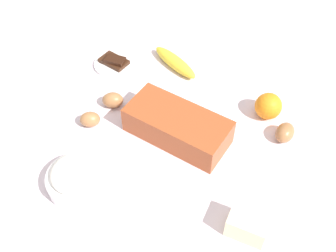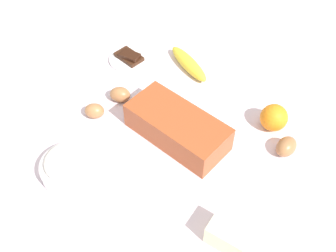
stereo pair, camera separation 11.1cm
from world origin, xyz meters
The scene contains 10 objects.
ground_plane centered at (0.00, 0.00, -0.01)m, with size 2.40×2.40×0.02m, color silver.
loaf_pan centered at (0.02, 0.01, 0.04)m, with size 0.29×0.16×0.08m.
flour_bowl centered at (-0.13, -0.25, 0.03)m, with size 0.15×0.15×0.07m.
banana centered at (-0.11, 0.27, 0.02)m, with size 0.19×0.04×0.04m, color yellow.
orange_fruit centered at (0.22, 0.20, 0.04)m, with size 0.08×0.08×0.08m, color orange.
butter_block centered at (0.29, -0.17, 0.03)m, with size 0.09×0.06×0.06m, color #F4EDB2.
egg_near_butter centered at (-0.21, -0.06, 0.02)m, with size 0.04×0.04×0.06m, color #A46E43.
egg_beside_bowl centered at (-0.20, 0.03, 0.02)m, with size 0.05×0.05×0.06m, color #A16C41.
egg_loose centered at (0.29, 0.14, 0.02)m, with size 0.05×0.05×0.07m, color #9B683F.
chocolate_plate centered at (-0.29, 0.19, 0.01)m, with size 0.13×0.13×0.03m.
Camera 2 is at (0.43, -0.59, 0.87)m, focal length 43.79 mm.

